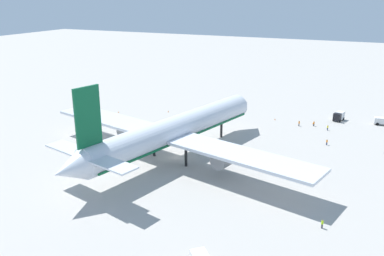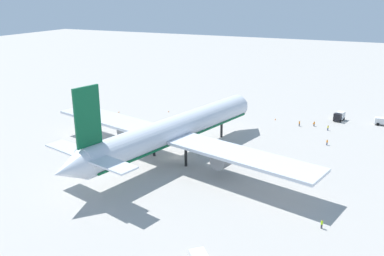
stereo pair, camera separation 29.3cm
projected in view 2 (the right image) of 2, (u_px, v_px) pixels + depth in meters
name	position (u px, v px, depth m)	size (l,w,h in m)	color
ground_plane	(177.00, 157.00, 105.26)	(600.00, 600.00, 0.00)	#ADA8A0
airliner	(174.00, 131.00, 101.93)	(68.87, 78.03, 23.22)	silver
service_truck_2	(339.00, 116.00, 135.08)	(5.31, 3.46, 2.80)	black
service_truck_4	(384.00, 121.00, 130.55)	(3.22, 5.82, 2.75)	#999EA5
ground_worker_1	(314.00, 124.00, 129.59)	(0.56, 0.56, 1.63)	black
ground_worker_2	(299.00, 123.00, 129.59)	(0.56, 0.56, 1.76)	#3F3F47
ground_worker_3	(322.00, 224.00, 73.19)	(0.56, 0.56, 1.71)	#3F3F47
ground_worker_4	(327.00, 142.00, 113.37)	(0.54, 0.54, 1.66)	navy
ground_worker_5	(328.00, 128.00, 125.54)	(0.44, 0.44, 1.67)	navy
traffic_cone_0	(119.00, 112.00, 144.38)	(0.36, 0.36, 0.55)	orange
traffic_cone_2	(275.00, 119.00, 136.08)	(0.36, 0.36, 0.55)	orange
traffic_cone_3	(169.00, 111.00, 145.22)	(0.36, 0.36, 0.55)	orange
traffic_cone_4	(313.00, 123.00, 131.76)	(0.36, 0.36, 0.55)	orange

